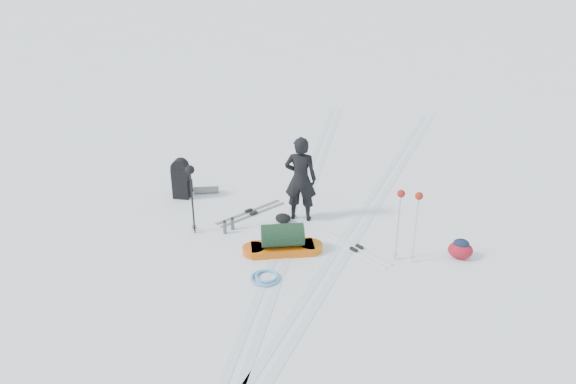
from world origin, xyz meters
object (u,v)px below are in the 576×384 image
pulk_sled (283,242)px  expedition_rucksack (184,180)px  ski_poles_black (191,178)px  skier (301,179)px

pulk_sled → expedition_rucksack: size_ratio=1.69×
pulk_sled → ski_poles_black: (-1.89, 0.31, 0.95)m
skier → expedition_rucksack: 2.81m
expedition_rucksack → ski_poles_black: size_ratio=0.64×
skier → expedition_rucksack: bearing=-12.0°
pulk_sled → expedition_rucksack: expedition_rucksack is taller
pulk_sled → expedition_rucksack: (-2.75, 1.78, 0.20)m
ski_poles_black → expedition_rucksack: bearing=122.1°
skier → pulk_sled: 1.56m
skier → expedition_rucksack: skier is taller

